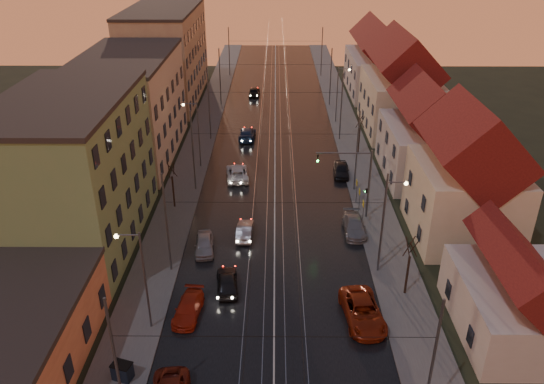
{
  "coord_description": "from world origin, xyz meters",
  "views": [
    {
      "loc": [
        0.05,
        -27.38,
        25.95
      ],
      "look_at": [
        -0.26,
        17.53,
        3.07
      ],
      "focal_mm": 35.0,
      "sensor_mm": 36.0,
      "label": 1
    }
  ],
  "objects_px": {
    "street_lamp_0": "(140,272)",
    "parked_right_0": "(363,311)",
    "street_lamp_2": "(196,128)",
    "driving_car_2": "(237,173)",
    "driving_car_0": "(227,281)",
    "parked_left_3": "(204,244)",
    "driving_car_1": "(245,230)",
    "dumpster": "(122,372)",
    "street_lamp_1": "(387,215)",
    "traffic_light_mast": "(359,176)",
    "parked_right_1": "(354,226)",
    "driving_car_3": "(247,134)",
    "driving_car_4": "(254,91)",
    "street_lamp_3": "(340,89)",
    "parked_right_2": "(341,170)",
    "parked_left_2": "(188,308)"
  },
  "relations": [
    {
      "from": "parked_right_0",
      "to": "parked_right_2",
      "type": "height_order",
      "value": "parked_right_0"
    },
    {
      "from": "parked_left_2",
      "to": "driving_car_4",
      "type": "bearing_deg",
      "value": 93.03
    },
    {
      "from": "driving_car_2",
      "to": "dumpster",
      "type": "height_order",
      "value": "driving_car_2"
    },
    {
      "from": "parked_left_2",
      "to": "parked_right_2",
      "type": "xyz_separation_m",
      "value": [
        13.93,
        24.4,
        0.1
      ]
    },
    {
      "from": "driving_car_3",
      "to": "parked_right_0",
      "type": "distance_m",
      "value": 37.71
    },
    {
      "from": "street_lamp_2",
      "to": "street_lamp_3",
      "type": "xyz_separation_m",
      "value": [
        18.21,
        16.0,
        0.0
      ]
    },
    {
      "from": "driving_car_2",
      "to": "parked_right_0",
      "type": "height_order",
      "value": "parked_right_0"
    },
    {
      "from": "street_lamp_1",
      "to": "dumpster",
      "type": "height_order",
      "value": "street_lamp_1"
    },
    {
      "from": "driving_car_1",
      "to": "dumpster",
      "type": "height_order",
      "value": "driving_car_1"
    },
    {
      "from": "street_lamp_2",
      "to": "parked_left_3",
      "type": "relative_size",
      "value": 1.97
    },
    {
      "from": "parked_right_1",
      "to": "parked_right_2",
      "type": "bearing_deg",
      "value": 89.2
    },
    {
      "from": "street_lamp_2",
      "to": "driving_car_2",
      "type": "distance_m",
      "value": 7.11
    },
    {
      "from": "traffic_light_mast",
      "to": "parked_right_2",
      "type": "xyz_separation_m",
      "value": [
        -0.39,
        9.81,
        -3.88
      ]
    },
    {
      "from": "driving_car_3",
      "to": "parked_right_1",
      "type": "relative_size",
      "value": 1.07
    },
    {
      "from": "street_lamp_1",
      "to": "driving_car_3",
      "type": "bearing_deg",
      "value": 113.69
    },
    {
      "from": "driving_car_1",
      "to": "driving_car_4",
      "type": "height_order",
      "value": "driving_car_4"
    },
    {
      "from": "street_lamp_3",
      "to": "traffic_light_mast",
      "type": "height_order",
      "value": "street_lamp_3"
    },
    {
      "from": "street_lamp_0",
      "to": "street_lamp_1",
      "type": "bearing_deg",
      "value": 23.72
    },
    {
      "from": "driving_car_0",
      "to": "driving_car_3",
      "type": "xyz_separation_m",
      "value": [
        -0.01,
        32.66,
        0.03
      ]
    },
    {
      "from": "driving_car_0",
      "to": "parked_left_3",
      "type": "relative_size",
      "value": 1.01
    },
    {
      "from": "street_lamp_0",
      "to": "parked_right_1",
      "type": "xyz_separation_m",
      "value": [
        16.55,
        13.26,
        -4.2
      ]
    },
    {
      "from": "driving_car_0",
      "to": "parked_right_0",
      "type": "xyz_separation_m",
      "value": [
        10.15,
        -3.65,
        0.08
      ]
    },
    {
      "from": "driving_car_0",
      "to": "dumpster",
      "type": "distance_m",
      "value": 11.1
    },
    {
      "from": "parked_left_3",
      "to": "parked_right_0",
      "type": "xyz_separation_m",
      "value": [
        12.62,
        -9.1,
        0.09
      ]
    },
    {
      "from": "street_lamp_0",
      "to": "parked_right_0",
      "type": "height_order",
      "value": "street_lamp_0"
    },
    {
      "from": "street_lamp_1",
      "to": "street_lamp_2",
      "type": "bearing_deg",
      "value": 132.32
    },
    {
      "from": "street_lamp_0",
      "to": "driving_car_2",
      "type": "xyz_separation_m",
      "value": [
        4.85,
        24.89,
        -4.17
      ]
    },
    {
      "from": "parked_right_1",
      "to": "parked_right_2",
      "type": "xyz_separation_m",
      "value": [
        0.15,
        12.54,
        0.03
      ]
    },
    {
      "from": "street_lamp_1",
      "to": "street_lamp_2",
      "type": "distance_m",
      "value": 27.05
    },
    {
      "from": "street_lamp_3",
      "to": "driving_car_2",
      "type": "height_order",
      "value": "street_lamp_3"
    },
    {
      "from": "driving_car_4",
      "to": "parked_right_0",
      "type": "relative_size",
      "value": 0.77
    },
    {
      "from": "driving_car_3",
      "to": "driving_car_4",
      "type": "bearing_deg",
      "value": -88.72
    },
    {
      "from": "parked_left_3",
      "to": "driving_car_4",
      "type": "bearing_deg",
      "value": 80.44
    },
    {
      "from": "traffic_light_mast",
      "to": "parked_right_1",
      "type": "relative_size",
      "value": 1.52
    },
    {
      "from": "driving_car_4",
      "to": "parked_right_2",
      "type": "distance_m",
      "value": 33.27
    },
    {
      "from": "parked_right_0",
      "to": "parked_right_1",
      "type": "relative_size",
      "value": 1.19
    },
    {
      "from": "traffic_light_mast",
      "to": "parked_right_2",
      "type": "relative_size",
      "value": 1.7
    },
    {
      "from": "street_lamp_2",
      "to": "driving_car_1",
      "type": "xyz_separation_m",
      "value": [
        6.36,
        -15.54,
        -4.23
      ]
    },
    {
      "from": "street_lamp_0",
      "to": "dumpster",
      "type": "bearing_deg",
      "value": -95.34
    },
    {
      "from": "traffic_light_mast",
      "to": "street_lamp_0",
      "type": "bearing_deg",
      "value": -136.9
    },
    {
      "from": "parked_right_2",
      "to": "driving_car_0",
      "type": "bearing_deg",
      "value": -114.31
    },
    {
      "from": "driving_car_1",
      "to": "parked_right_0",
      "type": "height_order",
      "value": "parked_right_0"
    },
    {
      "from": "driving_car_2",
      "to": "driving_car_3",
      "type": "relative_size",
      "value": 1.01
    },
    {
      "from": "driving_car_2",
      "to": "parked_right_2",
      "type": "bearing_deg",
      "value": 177.73
    },
    {
      "from": "driving_car_1",
      "to": "driving_car_3",
      "type": "distance_m",
      "value": 24.83
    },
    {
      "from": "traffic_light_mast",
      "to": "parked_right_0",
      "type": "distance_m",
      "value": 15.6
    },
    {
      "from": "parked_left_3",
      "to": "dumpster",
      "type": "height_order",
      "value": "parked_left_3"
    },
    {
      "from": "parked_left_2",
      "to": "dumpster",
      "type": "relative_size",
      "value": 3.58
    },
    {
      "from": "parked_right_2",
      "to": "driving_car_3",
      "type": "bearing_deg",
      "value": 138.49
    },
    {
      "from": "driving_car_0",
      "to": "parked_right_0",
      "type": "relative_size",
      "value": 0.73
    }
  ]
}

